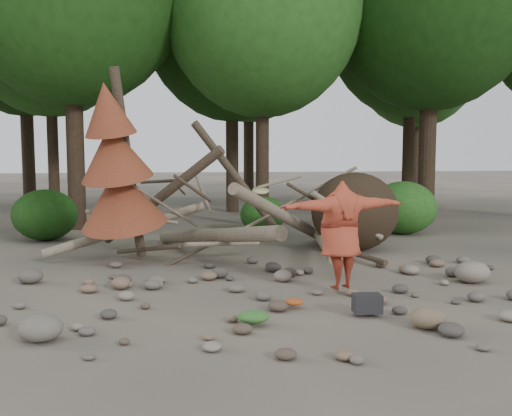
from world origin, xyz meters
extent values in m
plane|color=#514C44|center=(0.00, 0.00, 0.00)|extent=(120.00, 120.00, 0.00)
ellipsoid|color=#332619|center=(2.60, 4.30, 0.99)|extent=(2.20, 1.87, 1.98)
cylinder|color=gray|center=(-1.00, 3.70, 0.55)|extent=(2.61, 5.11, 1.08)
cylinder|color=gray|center=(0.80, 4.20, 0.90)|extent=(3.18, 3.71, 1.90)
cylinder|color=brown|center=(-2.20, 4.60, 1.40)|extent=(3.08, 1.91, 2.49)
cylinder|color=gray|center=(1.60, 3.50, 0.35)|extent=(1.13, 4.98, 0.43)
cylinder|color=brown|center=(-0.30, 4.80, 1.80)|extent=(2.39, 1.03, 2.89)
cylinder|color=gray|center=(-3.00, 4.00, 0.70)|extent=(3.71, 0.86, 1.20)
cylinder|color=#4C3F30|center=(-2.50, 3.50, 0.30)|extent=(1.52, 1.70, 0.49)
cylinder|color=gray|center=(0.20, 4.40, 0.80)|extent=(1.57, 0.85, 0.69)
cylinder|color=#4C3F30|center=(1.80, 4.90, 1.20)|extent=(1.92, 1.25, 1.10)
cylinder|color=gray|center=(-1.20, 4.20, 1.50)|extent=(0.37, 1.42, 0.85)
cylinder|color=#4C3F30|center=(2.20, 3.20, 0.15)|extent=(0.79, 2.54, 0.12)
cylinder|color=gray|center=(-0.80, 3.10, 0.45)|extent=(1.78, 1.11, 0.29)
cylinder|color=#4C3F30|center=(-2.90, 3.80, 2.20)|extent=(0.67, 1.13, 4.35)
cone|color=brown|center=(-3.06, 3.49, 1.50)|extent=(2.06, 2.13, 1.86)
cone|color=brown|center=(-3.16, 3.28, 2.50)|extent=(1.71, 1.78, 1.65)
cone|color=brown|center=(-3.26, 3.09, 3.40)|extent=(1.23, 1.30, 1.41)
cylinder|color=#38281C|center=(-5.00, 9.50, 4.48)|extent=(0.56, 0.56, 8.96)
cylinder|color=#38281C|center=(1.00, 9.20, 3.57)|extent=(0.44, 0.44, 7.14)
ellipsoid|color=#2C6820|center=(1.00, 9.20, 7.34)|extent=(6.53, 6.53, 7.51)
cylinder|color=#38281C|center=(7.00, 9.80, 4.72)|extent=(0.60, 0.60, 9.45)
cylinder|color=#38281C|center=(-6.50, 13.50, 3.78)|extent=(0.42, 0.42, 7.56)
ellipsoid|color=#2C6820|center=(-6.50, 13.50, 7.78)|extent=(6.91, 6.91, 7.95)
cylinder|color=#38281C|center=(0.50, 14.20, 4.27)|extent=(0.52, 0.52, 8.54)
cylinder|color=#38281C|center=(8.00, 13.80, 4.06)|extent=(0.50, 0.50, 8.12)
ellipsoid|color=#235819|center=(8.00, 13.80, 8.35)|extent=(7.42, 7.42, 8.91)
cylinder|color=#38281C|center=(-9.00, 20.00, 4.83)|extent=(0.62, 0.62, 9.66)
cylinder|color=#38281C|center=(2.00, 20.50, 4.38)|extent=(0.54, 0.54, 8.75)
ellipsoid|color=#2C6820|center=(2.00, 20.50, 9.00)|extent=(8.00, 8.00, 10.00)
cylinder|color=#38281C|center=(11.00, 20.00, 3.92)|extent=(0.46, 0.46, 7.84)
ellipsoid|color=#235819|center=(11.00, 20.00, 8.06)|extent=(7.17, 7.17, 8.60)
ellipsoid|color=#1A4512|center=(-5.50, 7.20, 0.72)|extent=(1.80, 1.80, 1.44)
ellipsoid|color=#235819|center=(0.80, 7.80, 0.56)|extent=(1.40, 1.40, 1.12)
ellipsoid|color=#2C6820|center=(5.00, 7.00, 0.80)|extent=(2.00, 2.00, 1.60)
imported|color=#AA3C26|center=(1.01, 0.19, 1.04)|extent=(2.43, 1.07, 1.91)
cylinder|color=tan|center=(-0.35, 0.58, 1.80)|extent=(0.39, 0.38, 0.14)
cube|color=black|center=(1.01, -1.28, 0.14)|extent=(0.43, 0.30, 0.28)
ellipsoid|color=#316A2A|center=(-0.77, -1.52, 0.09)|extent=(0.46, 0.38, 0.17)
ellipsoid|color=#9D461B|center=(0.00, -0.70, 0.06)|extent=(0.31, 0.25, 0.11)
ellipsoid|color=#6E685C|center=(-3.64, -1.78, 0.18)|extent=(0.58, 0.53, 0.35)
ellipsoid|color=#78634B|center=(1.66, -1.98, 0.16)|extent=(0.52, 0.47, 0.31)
ellipsoid|color=gray|center=(3.73, 0.59, 0.20)|extent=(0.68, 0.61, 0.41)
ellipsoid|color=#59534B|center=(-4.60, 1.70, 0.14)|extent=(0.47, 0.42, 0.28)
camera|label=1|loc=(-1.85, -9.41, 2.49)|focal=40.00mm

